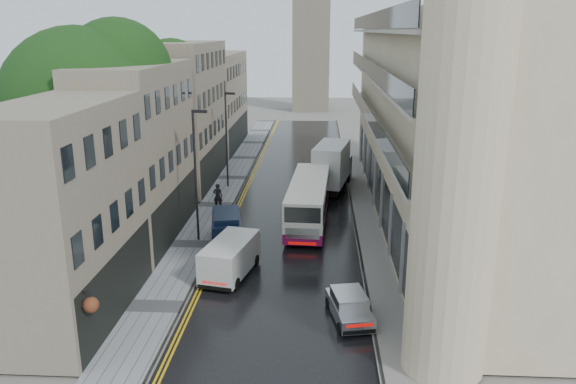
# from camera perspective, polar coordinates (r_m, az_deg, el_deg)

# --- Properties ---
(road) EXTENTS (9.00, 85.00, 0.02)m
(road) POSITION_cam_1_polar(r_m,az_deg,el_deg) (43.06, 0.43, -1.54)
(road) COLOR black
(road) RESTS_ON ground
(left_sidewalk) EXTENTS (2.70, 85.00, 0.12)m
(left_sidewalk) POSITION_cam_1_polar(r_m,az_deg,el_deg) (43.70, -7.26, -1.34)
(left_sidewalk) COLOR gray
(left_sidewalk) RESTS_ON ground
(right_sidewalk) EXTENTS (1.80, 85.00, 0.12)m
(right_sidewalk) POSITION_cam_1_polar(r_m,az_deg,el_deg) (43.13, 7.61, -1.58)
(right_sidewalk) COLOR slate
(right_sidewalk) RESTS_ON ground
(old_shop_row) EXTENTS (4.50, 56.00, 12.00)m
(old_shop_row) POSITION_cam_1_polar(r_m,az_deg,el_deg) (45.50, -11.46, 6.86)
(old_shop_row) COLOR gray
(old_shop_row) RESTS_ON ground
(modern_block) EXTENTS (8.00, 40.00, 14.00)m
(modern_block) POSITION_cam_1_polar(r_m,az_deg,el_deg) (40.80, 15.06, 7.01)
(modern_block) COLOR beige
(modern_block) RESTS_ON ground
(tree_near) EXTENTS (10.56, 10.56, 13.89)m
(tree_near) POSITION_cam_1_polar(r_m,az_deg,el_deg) (36.97, -19.99, 5.61)
(tree_near) COLOR black
(tree_near) RESTS_ON ground
(tree_far) EXTENTS (9.24, 9.24, 12.46)m
(tree_far) POSITION_cam_1_polar(r_m,az_deg,el_deg) (49.06, -13.75, 7.65)
(tree_far) COLOR black
(tree_far) RESTS_ON ground
(cream_bus) EXTENTS (3.02, 10.99, 2.97)m
(cream_bus) POSITION_cam_1_polar(r_m,az_deg,el_deg) (36.65, -0.01, -2.29)
(cream_bus) COLOR white
(cream_bus) RESTS_ON road
(white_lorry) EXTENTS (3.73, 8.03, 4.06)m
(white_lorry) POSITION_cam_1_polar(r_m,az_deg,el_deg) (45.97, 2.89, 2.23)
(white_lorry) COLOR silver
(white_lorry) RESTS_ON road
(silver_hatchback) EXTENTS (2.24, 3.80, 1.33)m
(silver_hatchback) POSITION_cam_1_polar(r_m,az_deg,el_deg) (25.70, 5.39, -12.80)
(silver_hatchback) COLOR #B2B2B7
(silver_hatchback) RESTS_ON road
(white_van) EXTENTS (2.90, 4.93, 2.09)m
(white_van) POSITION_cam_1_polar(r_m,az_deg,el_deg) (30.07, -8.64, -7.63)
(white_van) COLOR beige
(white_van) RESTS_ON road
(navy_van) EXTENTS (2.50, 4.67, 2.26)m
(navy_van) POSITION_cam_1_polar(r_m,az_deg,el_deg) (34.14, -7.61, -4.48)
(navy_van) COLOR black
(navy_van) RESTS_ON road
(pedestrian) EXTENTS (0.71, 0.47, 1.95)m
(pedestrian) POSITION_cam_1_polar(r_m,az_deg,el_deg) (42.36, -7.14, -0.44)
(pedestrian) COLOR black
(pedestrian) RESTS_ON left_sidewalk
(lamp_post_near) EXTENTS (0.95, 0.29, 8.31)m
(lamp_post_near) POSITION_cam_1_polar(r_m,az_deg,el_deg) (35.42, -9.36, 1.51)
(lamp_post_near) COLOR black
(lamp_post_near) RESTS_ON left_sidewalk
(lamp_post_far) EXTENTS (0.92, 0.42, 8.00)m
(lamp_post_far) POSITION_cam_1_polar(r_m,az_deg,el_deg) (47.70, -6.26, 5.21)
(lamp_post_far) COLOR black
(lamp_post_far) RESTS_ON left_sidewalk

